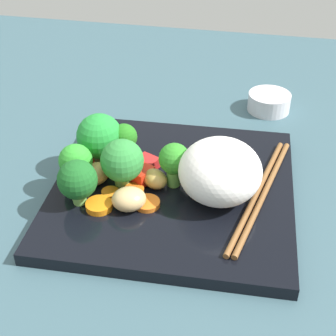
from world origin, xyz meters
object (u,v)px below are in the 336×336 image
at_px(square_plate, 173,190).
at_px(sauce_cup, 269,102).
at_px(rice_mound, 220,171).
at_px(broccoli_floret_2, 76,161).
at_px(carrot_slice_2, 99,205).
at_px(chopstick_pair, 260,195).

xyz_separation_m(square_plate, sauce_cup, (-0.10, -0.23, 0.01)).
bearing_deg(square_plate, rice_mound, 168.55).
relative_size(rice_mound, broccoli_floret_2, 1.88).
xyz_separation_m(carrot_slice_2, sauce_cup, (-0.17, -0.29, -0.01)).
distance_m(square_plate, rice_mound, 0.07).
distance_m(rice_mound, carrot_slice_2, 0.14).
bearing_deg(broccoli_floret_2, rice_mound, -178.15).
relative_size(square_plate, carrot_slice_2, 9.31).
relative_size(square_plate, broccoli_floret_2, 5.56).
bearing_deg(sauce_cup, rice_mound, 78.84).
bearing_deg(chopstick_pair, square_plate, 100.59).
xyz_separation_m(rice_mound, sauce_cup, (-0.05, -0.24, -0.04)).
relative_size(carrot_slice_2, sauce_cup, 0.47).
xyz_separation_m(square_plate, carrot_slice_2, (0.07, 0.06, 0.01)).
xyz_separation_m(square_plate, rice_mound, (-0.05, 0.01, 0.04)).
distance_m(rice_mound, sauce_cup, 0.25).
bearing_deg(broccoli_floret_2, square_plate, -171.64).
height_order(carrot_slice_2, sauce_cup, sauce_cup).
bearing_deg(chopstick_pair, broccoli_floret_2, 106.05).
relative_size(rice_mound, sauce_cup, 1.48).
xyz_separation_m(broccoli_floret_2, sauce_cup, (-0.21, -0.25, -0.03)).
xyz_separation_m(square_plate, broccoli_floret_2, (0.11, 0.02, 0.04)).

